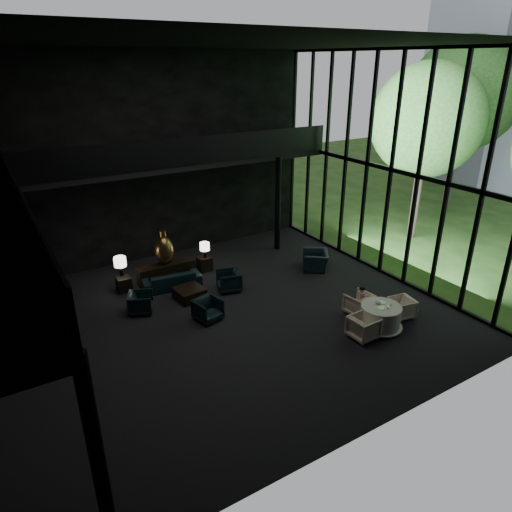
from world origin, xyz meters
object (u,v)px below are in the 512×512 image
bronze_urn (164,250)px  lounge_armchair_east (229,279)px  table_lamp_left (120,263)px  sofa (172,277)px  table_lamp_right (205,247)px  lounge_armchair_south (208,309)px  console (167,272)px  dining_chair_north (359,303)px  dining_chair_east (402,308)px  coffee_table (189,294)px  child (362,294)px  lounge_armchair_west (141,302)px  dining_chair_west (364,326)px  dining_table (380,318)px  side_table_right (204,264)px  window_armchair (316,257)px  side_table_left (124,284)px

bronze_urn → lounge_armchair_east: bronze_urn is taller
table_lamp_left → sofa: size_ratio=0.34×
table_lamp_right → lounge_armchair_south: size_ratio=0.81×
lounge_armchair_east → console: bearing=-124.0°
dining_chair_north → dining_chair_east: size_ratio=1.18×
coffee_table → child: size_ratio=1.64×
lounge_armchair_west → table_lamp_left: bearing=24.8°
bronze_urn → dining_chair_west: 7.65m
table_lamp_left → lounge_armchair_west: size_ratio=0.95×
dining_chair_east → coffee_table: bearing=-121.0°
table_lamp_left → dining_chair_east: 9.67m
console → dining_chair_east: bearing=-49.5°
table_lamp_left → dining_chair_east: bearing=-43.0°
table_lamp_right → child: size_ratio=1.14×
table_lamp_right → lounge_armchair_west: table_lamp_right is taller
console → dining_chair_east: size_ratio=3.23×
table_lamp_left → child: (6.04, -5.78, -0.31)m
bronze_urn → lounge_armchair_west: 2.57m
dining_chair_east → dining_table: bearing=-73.8°
bronze_urn → side_table_right: size_ratio=2.31×
side_table_right → dining_chair_west: bearing=-73.8°
bronze_urn → lounge_armchair_south: bronze_urn is taller
window_armchair → console: bearing=-76.0°
table_lamp_left → lounge_armchair_south: (1.69, -3.52, -0.65)m
table_lamp_right → coffee_table: table_lamp_right is taller
lounge_armchair_south → coffee_table: lounge_armchair_south is taller
lounge_armchair_south → dining_chair_west: 4.81m
bronze_urn → side_table_left: bearing=-178.0°
table_lamp_right → side_table_left: bearing=-180.0°
lounge_armchair_south → child: child is taller
lounge_armchair_east → dining_chair_west: lounge_armchair_east is taller
side_table_right → dining_chair_east: bearing=-59.4°
table_lamp_left → dining_table: 9.01m
lounge_armchair_south → dining_chair_north: dining_chair_north is taller
dining_table → dining_chair_east: 1.07m
bronze_urn → lounge_armchair_south: bearing=-88.5°
console → window_armchair: (5.40, -2.04, 0.14)m
console → table_lamp_right: table_lamp_right is taller
window_armchair → coffee_table: bearing=-58.5°
window_armchair → dining_table: window_armchair is taller
console → child: size_ratio=3.89×
table_lamp_left → table_lamp_right: bearing=-3.2°
table_lamp_left → console: bearing=-6.9°
console → table_lamp_left: size_ratio=2.99×
coffee_table → side_table_right: bearing=52.0°
lounge_armchair_west → coffee_table: (1.71, 0.03, -0.18)m
side_table_left → dining_table: 8.85m
dining_chair_north → lounge_armchair_east: bearing=-59.6°
table_lamp_left → coffee_table: size_ratio=0.79×
sofa → lounge_armchair_south: bearing=100.1°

